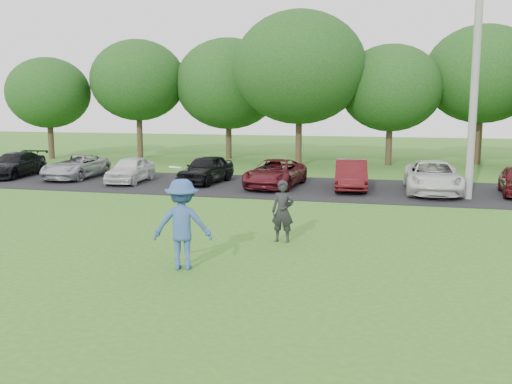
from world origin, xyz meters
TOP-DOWN VIEW (x-y plane):
  - ground at (0.00, 0.00)m, footprint 100.00×100.00m
  - parking_lot at (0.00, 13.00)m, footprint 32.00×6.50m
  - utility_pole at (6.11, 11.65)m, footprint 0.28×0.28m
  - frisbee_player at (-0.95, 0.74)m, footprint 1.41×1.01m
  - camera_bystander at (0.69, 3.61)m, footprint 0.60×0.43m
  - parked_cars at (-0.04, 12.97)m, footprint 30.78×4.77m
  - tree_row at (1.51, 22.76)m, footprint 42.39×9.85m

SIDE VIEW (x-z plane):
  - ground at x=0.00m, z-range 0.00..0.00m
  - parking_lot at x=0.00m, z-range 0.00..0.03m
  - parked_cars at x=-0.04m, z-range 0.00..1.25m
  - camera_bystander at x=0.69m, z-range 0.00..1.61m
  - frisbee_player at x=-0.95m, z-range -0.16..2.13m
  - utility_pole at x=6.11m, z-range 0.00..9.04m
  - tree_row at x=1.51m, z-range 0.59..9.23m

